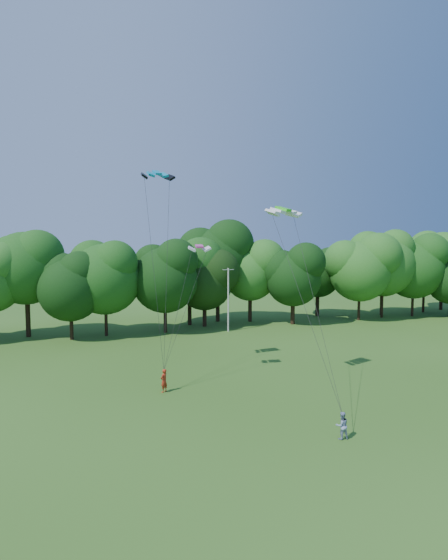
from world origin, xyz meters
name	(u,v)px	position (x,y,z in m)	size (l,w,h in m)	color
ground	(336,459)	(0.00, 0.00, 0.00)	(160.00, 160.00, 0.00)	#2D5417
utility_pole	(228,299)	(5.98, 31.76, 4.03)	(1.55, 0.38, 7.81)	beige
kite_flyer_left	(164,381)	(-6.07, 12.68, 0.85)	(0.62, 0.41, 1.71)	#AE2C16
kite_flyer_right	(342,425)	(1.58, 1.83, 0.76)	(0.74, 0.58, 1.53)	#8998BF
kite_teal	(157,173)	(-5.50, 17.21, 16.41)	(2.67, 1.37, 0.54)	#0584AF
kite_green	(283,209)	(2.79, 11.42, 13.34)	(3.04, 2.07, 0.49)	#35D21F
kite_pink	(199,246)	(-2.71, 14.83, 10.56)	(1.86, 1.09, 0.30)	#CA388F
tree_back_center	(204,270)	(4.21, 35.89, 7.37)	(8.11, 8.11, 11.79)	black
tree_back_east	(383,260)	(32.06, 35.52, 8.30)	(9.14, 9.14, 13.29)	#321F14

